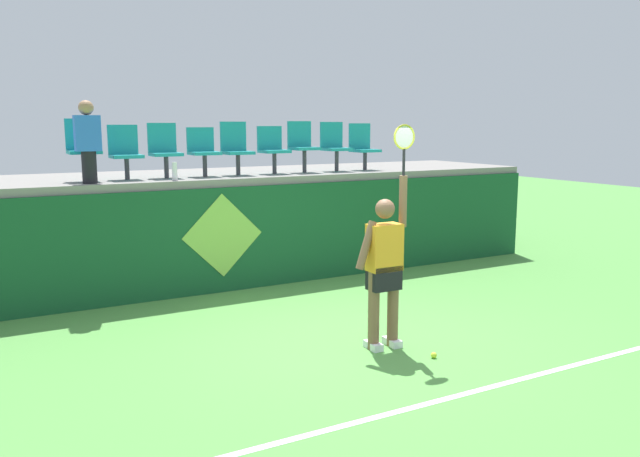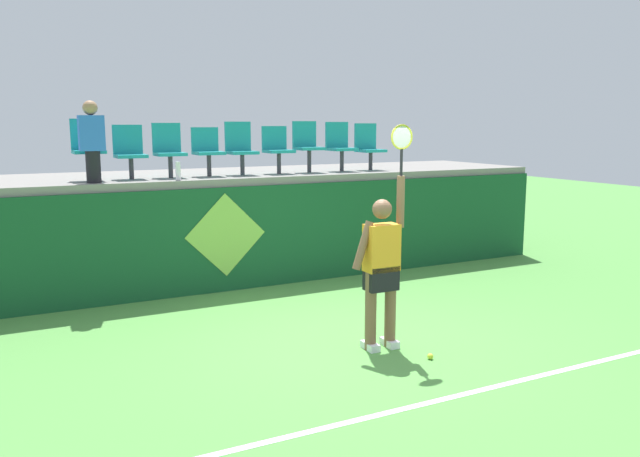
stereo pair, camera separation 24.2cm
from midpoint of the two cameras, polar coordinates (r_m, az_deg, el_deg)
ground_plane at (r=7.67m, az=2.42°, el=-10.06°), size 40.00×40.00×0.00m
court_back_wall at (r=10.09m, az=-6.50°, el=-0.71°), size 11.07×0.20×1.60m
spectator_platform at (r=11.10m, az=-8.98°, el=4.62°), size 11.07×2.52×0.12m
court_baseline_stripe at (r=6.35m, az=10.91°, el=-14.45°), size 9.96×0.08×0.01m
tennis_player at (r=7.25m, az=4.81°, el=-3.20°), size 0.75×0.27×2.54m
tennis_ball at (r=7.25m, az=9.13°, el=-11.07°), size 0.07×0.07×0.07m
water_bottle at (r=9.70m, az=-13.51°, el=4.98°), size 0.08×0.08×0.27m
stadium_chair_0 at (r=9.95m, az=-21.00°, el=6.85°), size 0.44×0.42×0.90m
stadium_chair_1 at (r=10.05m, az=-17.64°, el=6.64°), size 0.44×0.42×0.81m
stadium_chair_2 at (r=10.19m, az=-14.36°, el=6.92°), size 0.44×0.42×0.84m
stadium_chair_3 at (r=10.35m, az=-11.04°, el=6.95°), size 0.44×0.42×0.77m
stadium_chair_4 at (r=10.54m, az=-8.16°, el=7.23°), size 0.44×0.42×0.86m
stadium_chair_5 at (r=10.78m, az=-4.90°, el=7.22°), size 0.44×0.42×0.79m
stadium_chair_6 at (r=11.03m, az=-2.22°, el=7.54°), size 0.44×0.42×0.87m
stadium_chair_7 at (r=11.33m, az=0.68°, el=7.51°), size 0.44×0.42×0.86m
stadium_chair_8 at (r=11.64m, az=3.22°, el=7.40°), size 0.44×0.42×0.83m
spectator_0 at (r=9.51m, az=-20.66°, el=7.38°), size 0.34×0.20×1.14m
wall_signage_mount at (r=9.96m, az=-9.23°, el=-5.59°), size 1.27×0.01×1.52m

